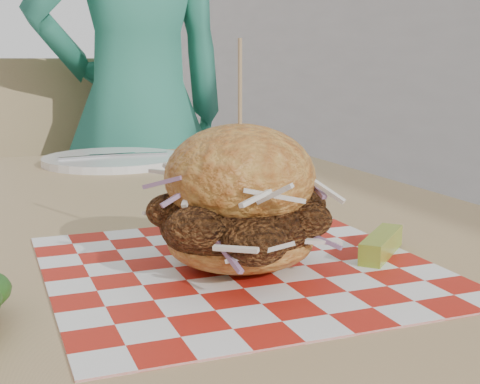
{
  "coord_description": "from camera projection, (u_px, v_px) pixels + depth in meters",
  "views": [
    {
      "loc": [
        -0.36,
        -0.53,
        0.95
      ],
      "look_at": [
        -0.13,
        0.04,
        0.82
      ],
      "focal_mm": 50.0,
      "sensor_mm": 36.0,
      "label": 1
    }
  ],
  "objects": [
    {
      "name": "sandwich",
      "position": [
        240.0,
        206.0,
        0.63
      ],
      "size": [
        0.19,
        0.19,
        0.21
      ],
      "color": "#C08336",
      "rests_on": "paper_liner"
    },
    {
      "name": "paper_liner",
      "position": [
        240.0,
        267.0,
        0.64
      ],
      "size": [
        0.36,
        0.36,
        0.0
      ],
      "primitive_type": "cube",
      "color": "#B61D12",
      "rests_on": "patio_table"
    },
    {
      "name": "kraft_tray",
      "position": [
        250.0,
        152.0,
        1.28
      ],
      "size": [
        0.15,
        0.12,
        0.06
      ],
      "color": "brown",
      "rests_on": "patio_table"
    },
    {
      "name": "diner",
      "position": [
        138.0,
        114.0,
        1.77
      ],
      "size": [
        0.66,
        0.51,
        1.61
      ],
      "primitive_type": "imported",
      "rotation": [
        0.0,
        0.0,
        3.38
      ],
      "color": "#2D836A",
      "rests_on": "ground"
    },
    {
      "name": "place_setting",
      "position": [
        113.0,
        160.0,
        1.29
      ],
      "size": [
        0.27,
        0.27,
        0.02
      ],
      "color": "white",
      "rests_on": "patio_table"
    },
    {
      "name": "patio_chair",
      "position": [
        71.0,
        205.0,
        1.85
      ],
      "size": [
        0.49,
        0.5,
        0.95
      ],
      "rotation": [
        0.0,
        0.0,
        0.18
      ],
      "color": "tan",
      "rests_on": "ground"
    },
    {
      "name": "patio_table",
      "position": [
        177.0,
        267.0,
        0.9
      ],
      "size": [
        0.8,
        1.2,
        0.75
      ],
      "color": "tan",
      "rests_on": "ground"
    },
    {
      "name": "pickle_spear",
      "position": [
        381.0,
        244.0,
        0.68
      ],
      "size": [
        0.08,
        0.08,
        0.02
      ],
      "primitive_type": "cube",
      "rotation": [
        0.0,
        0.0,
        0.75
      ],
      "color": "#90AD32",
      "rests_on": "paper_liner"
    }
  ]
}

